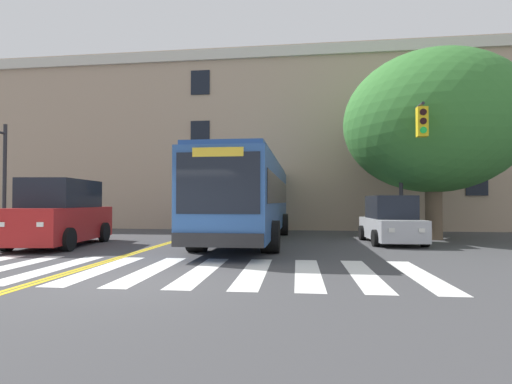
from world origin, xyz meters
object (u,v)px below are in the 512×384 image
street_tree_curbside_large (433,122)px  city_bus (250,197)px  car_silver_far_lane (391,221)px  car_white_behind_bus (261,214)px  traffic_light_near_corner (409,150)px  car_red_near_lane (61,215)px

street_tree_curbside_large → city_bus: bearing=-168.7°
car_silver_far_lane → street_tree_curbside_large: 4.95m
city_bus → car_silver_far_lane: 5.60m
car_white_behind_bus → traffic_light_near_corner: (6.66, -8.82, 2.72)m
car_white_behind_bus → car_red_near_lane: bearing=-118.2°
street_tree_curbside_large → car_red_near_lane: bearing=-163.0°
car_white_behind_bus → street_tree_curbside_large: 11.35m
car_white_behind_bus → street_tree_curbside_large: street_tree_curbside_large is taller
city_bus → street_tree_curbside_large: (7.62, 1.53, 3.15)m
car_silver_far_lane → car_white_behind_bus: (-6.03, 8.50, -0.01)m
car_silver_far_lane → street_tree_curbside_large: (2.11, 1.75, 4.12)m
city_bus → traffic_light_near_corner: size_ratio=2.33×
car_red_near_lane → street_tree_curbside_large: (14.06, 4.30, 3.82)m
car_white_behind_bus → city_bus: bearing=-86.4°
car_silver_far_lane → traffic_light_near_corner: traffic_light_near_corner is taller
city_bus → car_red_near_lane: size_ratio=2.43×
city_bus → car_red_near_lane: city_bus is taller
car_red_near_lane → street_tree_curbside_large: street_tree_curbside_large is taller
city_bus → street_tree_curbside_large: street_tree_curbside_large is taller
city_bus → car_silver_far_lane: size_ratio=3.09×
city_bus → traffic_light_near_corner: bearing=-5.0°
city_bus → street_tree_curbside_large: size_ratio=1.29×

